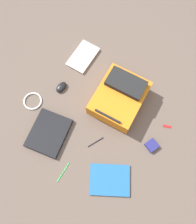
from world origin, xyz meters
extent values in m
plane|color=brown|center=(0.00, 0.00, 0.00)|extent=(3.36, 3.36, 0.00)
cube|color=orange|center=(-0.07, -0.19, 0.06)|extent=(0.43, 0.48, 0.13)
cube|color=black|center=(-0.05, -0.28, 0.15)|extent=(0.31, 0.22, 0.04)
cylinder|color=black|center=(-0.12, -0.01, 0.14)|extent=(0.20, 0.07, 0.02)
cube|color=black|center=(0.13, 0.35, 0.01)|extent=(0.35, 0.38, 0.02)
cube|color=black|center=(0.13, 0.35, 0.03)|extent=(0.35, 0.38, 0.01)
cube|color=silver|center=(-0.42, 0.28, 0.01)|extent=(0.34, 0.33, 0.01)
cube|color=#1E5999|center=(-0.42, 0.28, 0.01)|extent=(0.35, 0.34, 0.00)
cube|color=silver|center=(0.40, -0.28, 0.01)|extent=(0.21, 0.29, 0.02)
cube|color=silver|center=(0.40, -0.28, 0.02)|extent=(0.22, 0.30, 0.00)
ellipsoid|color=black|center=(0.33, 0.03, 0.02)|extent=(0.07, 0.10, 0.03)
torus|color=silver|center=(0.41, 0.26, 0.01)|extent=(0.14, 0.14, 0.01)
cylinder|color=#198C33|center=(-0.15, 0.47, 0.00)|extent=(0.04, 0.15, 0.01)
cylinder|color=black|center=(-0.16, 0.16, 0.00)|extent=(0.04, 0.13, 0.01)
cube|color=navy|center=(-0.47, -0.10, 0.01)|extent=(0.09, 0.09, 0.03)
cube|color=#B21919|center=(-0.47, -0.29, 0.00)|extent=(0.06, 0.05, 0.01)
camera|label=1|loc=(-0.40, 0.39, 1.70)|focal=37.97mm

